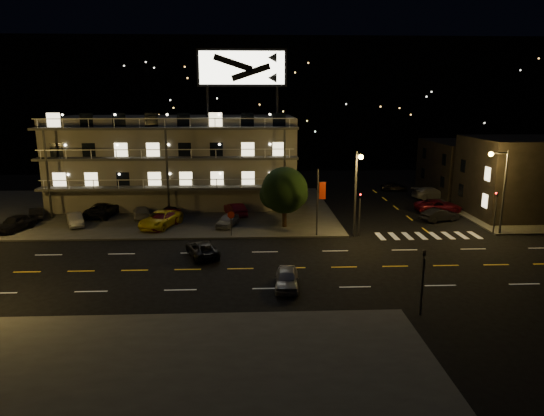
{
  "coord_description": "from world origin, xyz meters",
  "views": [
    {
      "loc": [
        -1.13,
        -35.09,
        12.88
      ],
      "look_at": [
        0.78,
        8.0,
        2.9
      ],
      "focal_mm": 32.0,
      "sensor_mm": 36.0,
      "label": 1
    }
  ],
  "objects_px": {
    "lot_car_4": "(228,220)",
    "lot_car_2": "(160,219)",
    "tree": "(284,192)",
    "road_car_west": "(202,249)",
    "road_car_east": "(287,278)",
    "lot_car_7": "(142,212)",
    "side_car_0": "(440,215)"
  },
  "relations": [
    {
      "from": "tree",
      "to": "side_car_0",
      "type": "height_order",
      "value": "tree"
    },
    {
      "from": "road_car_west",
      "to": "tree",
      "type": "bearing_deg",
      "value": -150.16
    },
    {
      "from": "lot_car_2",
      "to": "road_car_east",
      "type": "xyz_separation_m",
      "value": [
        11.45,
        -15.96,
        -0.25
      ]
    },
    {
      "from": "lot_car_4",
      "to": "road_car_west",
      "type": "relative_size",
      "value": 0.83
    },
    {
      "from": "road_car_west",
      "to": "lot_car_4",
      "type": "bearing_deg",
      "value": -120.05
    },
    {
      "from": "lot_car_7",
      "to": "lot_car_2",
      "type": "bearing_deg",
      "value": 111.42
    },
    {
      "from": "side_car_0",
      "to": "lot_car_7",
      "type": "bearing_deg",
      "value": 64.49
    },
    {
      "from": "tree",
      "to": "lot_car_2",
      "type": "bearing_deg",
      "value": 177.63
    },
    {
      "from": "lot_car_7",
      "to": "tree",
      "type": "bearing_deg",
      "value": 150.1
    },
    {
      "from": "side_car_0",
      "to": "road_car_west",
      "type": "height_order",
      "value": "side_car_0"
    },
    {
      "from": "lot_car_4",
      "to": "lot_car_2",
      "type": "bearing_deg",
      "value": -163.25
    },
    {
      "from": "tree",
      "to": "road_car_east",
      "type": "relative_size",
      "value": 1.53
    },
    {
      "from": "tree",
      "to": "road_car_east",
      "type": "bearing_deg",
      "value": -93.17
    },
    {
      "from": "lot_car_4",
      "to": "lot_car_7",
      "type": "bearing_deg",
      "value": 174.96
    },
    {
      "from": "tree",
      "to": "road_car_west",
      "type": "relative_size",
      "value": 1.34
    },
    {
      "from": "road_car_west",
      "to": "road_car_east",
      "type": "bearing_deg",
      "value": 113.48
    },
    {
      "from": "road_car_east",
      "to": "lot_car_7",
      "type": "bearing_deg",
      "value": 130.26
    },
    {
      "from": "lot_car_7",
      "to": "road_car_east",
      "type": "height_order",
      "value": "lot_car_7"
    },
    {
      "from": "lot_car_4",
      "to": "side_car_0",
      "type": "bearing_deg",
      "value": 22.3
    },
    {
      "from": "tree",
      "to": "lot_car_2",
      "type": "xyz_separation_m",
      "value": [
        -12.3,
        0.51,
        -2.8
      ]
    },
    {
      "from": "lot_car_7",
      "to": "side_car_0",
      "type": "height_order",
      "value": "lot_car_7"
    },
    {
      "from": "tree",
      "to": "road_car_west",
      "type": "xyz_separation_m",
      "value": [
        -7.33,
        -8.42,
        -3.09
      ]
    },
    {
      "from": "lot_car_7",
      "to": "side_car_0",
      "type": "xyz_separation_m",
      "value": [
        31.59,
        -2.35,
        -0.08
      ]
    },
    {
      "from": "lot_car_4",
      "to": "road_car_west",
      "type": "bearing_deg",
      "value": -82.85
    },
    {
      "from": "side_car_0",
      "to": "lot_car_4",
      "type": "bearing_deg",
      "value": 72.99
    },
    {
      "from": "tree",
      "to": "lot_car_4",
      "type": "relative_size",
      "value": 1.62
    },
    {
      "from": "tree",
      "to": "road_car_west",
      "type": "bearing_deg",
      "value": -131.03
    },
    {
      "from": "lot_car_2",
      "to": "road_car_east",
      "type": "relative_size",
      "value": 1.41
    },
    {
      "from": "side_car_0",
      "to": "road_car_west",
      "type": "bearing_deg",
      "value": 92.3
    },
    {
      "from": "lot_car_2",
      "to": "road_car_east",
      "type": "height_order",
      "value": "lot_car_2"
    },
    {
      "from": "tree",
      "to": "road_car_west",
      "type": "height_order",
      "value": "tree"
    },
    {
      "from": "lot_car_2",
      "to": "road_car_east",
      "type": "bearing_deg",
      "value": -34.7
    }
  ]
}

